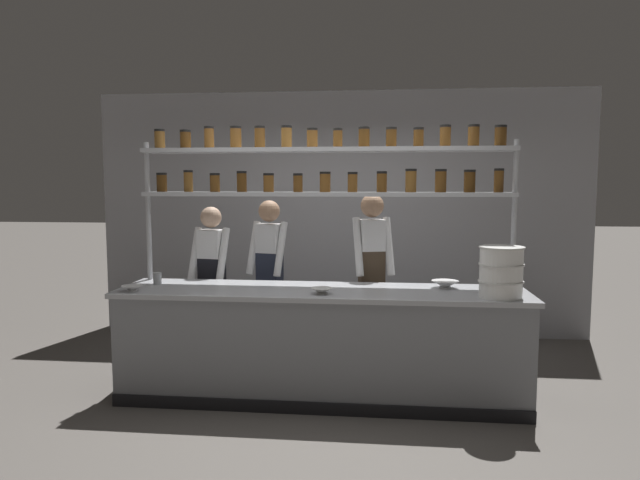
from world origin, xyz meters
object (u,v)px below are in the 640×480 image
Objects in this scene: chef_center at (269,272)px; chef_left at (212,278)px; prep_bowl_near_left at (322,291)px; prep_bowl_center_back at (445,285)px; serving_cup_front at (157,278)px; spice_shelf_unit at (327,174)px; prep_bowl_center_front at (132,288)px; chef_right at (372,271)px; container_stack at (501,272)px.

chef_left is at bearing -149.87° from chef_center.
prep_bowl_near_left is 0.77× the size of prep_bowl_center_back.
chef_left is 15.65× the size of serving_cup_front.
spice_shelf_unit is 1.07m from prep_bowl_near_left.
spice_shelf_unit is 18.95× the size of prep_bowl_center_front.
chef_center reaches higher than prep_bowl_center_front.
chef_center is 1.09m from serving_cup_front.
prep_bowl_center_back reaches higher than prep_bowl_near_left.
prep_bowl_center_back is at bearing -53.79° from chef_right.
spice_shelf_unit reaches higher than prep_bowl_near_left.
container_stack is (1.39, -0.52, -0.75)m from spice_shelf_unit.
container_stack is at bearing -42.53° from prep_bowl_center_back.
spice_shelf_unit is at bearing -155.92° from chef_right.
container_stack reaches higher than prep_bowl_center_back.
serving_cup_front is at bearing 168.88° from prep_bowl_near_left.
chef_center reaches higher than serving_cup_front.
chef_right reaches higher than container_stack.
container_stack is at bearing -5.60° from serving_cup_front.
container_stack is at bearing 1.19° from prep_bowl_center_front.
chef_left is 0.96m from prep_bowl_center_front.
spice_shelf_unit is 14.28× the size of prep_bowl_center_back.
chef_right is at bearing 139.89° from container_stack.
prep_bowl_near_left is (0.61, -0.97, 0.01)m from chef_center.
spice_shelf_unit is 32.36× the size of serving_cup_front.
container_stack is 2.92m from prep_bowl_center_front.
chef_right reaches higher than serving_cup_front.
prep_bowl_center_back is at bearing 137.47° from container_stack.
spice_shelf_unit is at bearing -22.29° from chef_center.
spice_shelf_unit is 1.03m from chef_right.
prep_bowl_center_front is 0.75× the size of prep_bowl_center_back.
container_stack is 2.25× the size of prep_bowl_near_left.
chef_center is (0.53, 0.15, 0.04)m from chef_left.
chef_left is 2.66m from container_stack.
prep_bowl_center_back is 2.27× the size of serving_cup_front.
chef_right is 0.93m from prep_bowl_near_left.
prep_bowl_center_back is at bearing 19.65° from prep_bowl_near_left.
spice_shelf_unit is 1.92× the size of chef_right.
spice_shelf_unit is 1.52m from chef_left.
chef_left reaches higher than container_stack.
chef_left is (-1.13, 0.30, -0.98)m from spice_shelf_unit.
chef_right is 9.67× the size of prep_bowl_near_left.
chef_left is 0.93× the size of chef_right.
serving_cup_front is (-2.46, -0.07, 0.02)m from prep_bowl_center_back.
chef_center is at bearing 38.84° from serving_cup_front.
chef_right is 7.44× the size of prep_bowl_center_back.
prep_bowl_near_left is 1.54m from prep_bowl_center_front.
container_stack is at bearing 0.40° from prep_bowl_near_left.
spice_shelf_unit reaches higher than chef_center.
chef_right is at bearing 141.47° from prep_bowl_center_back.
chef_right is at bearing 7.30° from chef_center.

